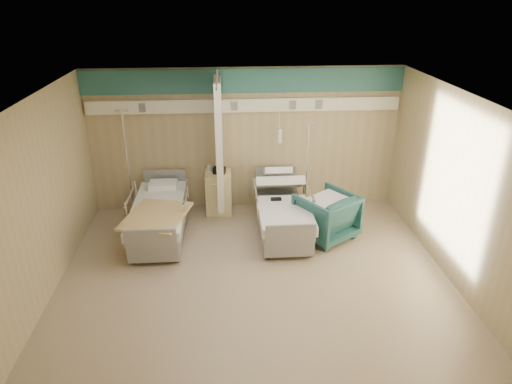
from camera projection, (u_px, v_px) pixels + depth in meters
ground at (254, 273)px, 7.20m from camera, size 6.00×5.00×0.00m
room_walls at (251, 157)px, 6.66m from camera, size 6.04×5.04×2.82m
bed_right at (282, 217)px, 8.29m from camera, size 1.00×2.16×0.63m
bed_left at (160, 221)px, 8.15m from camera, size 1.00×2.16×0.63m
bedside_cabinet at (219, 193)px, 8.99m from camera, size 0.50×0.48×0.85m
visitor_armchair at (326, 216)px, 8.09m from camera, size 1.27×1.28×0.85m
waffle_blanket at (329, 192)px, 7.92m from camera, size 0.91×0.89×0.08m
iv_stand_right at (305, 197)px, 8.94m from camera, size 0.33×0.33×1.84m
iv_stand_left at (132, 193)px, 8.95m from camera, size 0.37×0.37×2.10m
call_remote at (276, 199)px, 8.19m from camera, size 0.19×0.09×0.04m
tan_blanket at (156, 216)px, 7.59m from camera, size 1.18×1.36×0.04m
toiletry_bag at (219, 170)px, 8.76m from camera, size 0.26×0.20×0.12m
white_cup at (209, 168)px, 8.85m from camera, size 0.10×0.10×0.13m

